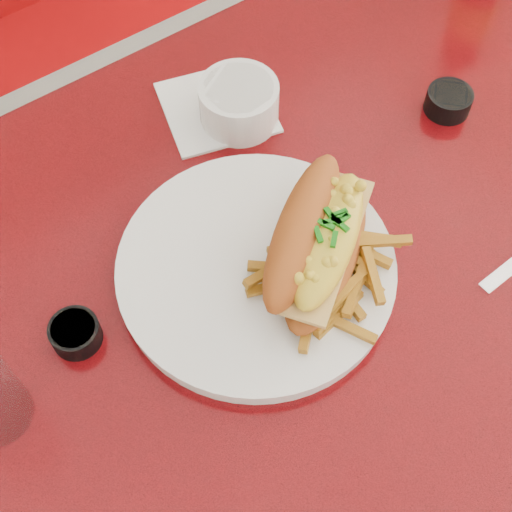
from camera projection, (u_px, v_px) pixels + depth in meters
ground at (324, 419)px, 1.49m from camera, size 8.00×8.00×0.00m
diner_table at (361, 275)px, 0.97m from camera, size 1.23×0.83×0.77m
booth_bench_far at (108, 90)px, 1.59m from camera, size 1.20×0.51×0.90m
dinner_plate at (256, 269)px, 0.77m from camera, size 0.33×0.33×0.02m
mac_hoagie at (318, 241)px, 0.74m from camera, size 0.22×0.20×0.09m
fries_pile at (326, 266)px, 0.75m from camera, size 0.15×0.14×0.04m
fork at (302, 228)px, 0.79m from camera, size 0.05×0.16×0.00m
gravy_ramekin at (239, 102)px, 0.88m from camera, size 0.11×0.11×0.06m
sauce_cup_left at (75, 333)px, 0.73m from camera, size 0.06×0.06×0.03m
sauce_cup_right at (449, 100)px, 0.90m from camera, size 0.07×0.07×0.03m
paper_napkin at (217, 107)px, 0.91m from camera, size 0.16×0.16×0.00m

